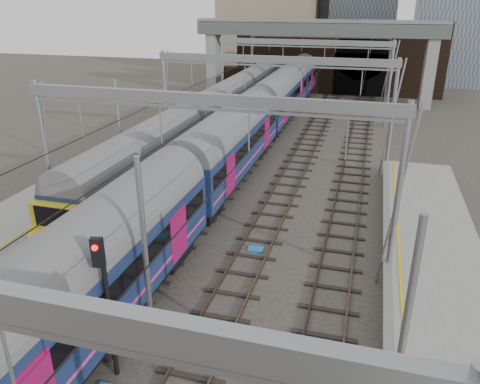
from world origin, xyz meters
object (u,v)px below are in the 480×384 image
(signal_near_centre, at_px, (105,293))
(signal_near_left, at_px, (105,230))
(train_main, at_px, (260,115))
(train_second, at_px, (220,110))

(signal_near_centre, bearing_deg, signal_near_left, 107.08)
(train_main, bearing_deg, train_second, 158.60)
(train_second, distance_m, signal_near_left, 24.10)
(train_second, height_order, signal_near_centre, signal_near_centre)
(signal_near_left, bearing_deg, train_main, 103.45)
(train_second, xyz_separation_m, signal_near_centre, (5.62, -28.25, 0.83))
(train_main, relative_size, signal_near_centre, 13.14)
(train_main, height_order, signal_near_left, train_main)
(train_main, relative_size, signal_near_left, 15.15)
(train_main, bearing_deg, signal_near_centre, -86.54)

